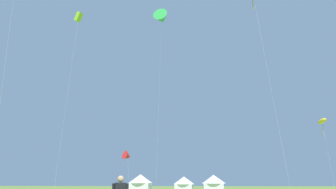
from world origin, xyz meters
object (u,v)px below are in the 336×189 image
(kite_green_delta, at_px, (162,18))
(festival_tent_right, at_px, (184,183))
(festival_tent_center, at_px, (214,182))
(kite_yellow_parafoil, at_px, (322,121))
(kite_red_delta, at_px, (128,156))
(kite_lime_box, at_px, (78,18))
(festival_tent_left, at_px, (140,182))

(kite_green_delta, relative_size, festival_tent_right, 7.66)
(festival_tent_right, bearing_deg, festival_tent_center, 0.00)
(kite_yellow_parafoil, bearing_deg, festival_tent_right, 138.77)
(festival_tent_center, bearing_deg, kite_red_delta, -146.67)
(kite_red_delta, height_order, kite_green_delta, kite_green_delta)
(kite_yellow_parafoil, xyz_separation_m, festival_tent_center, (-16.54, 19.87, -8.59))
(kite_red_delta, xyz_separation_m, kite_lime_box, (-2.46, -19.89, 18.20))
(kite_green_delta, xyz_separation_m, festival_tent_left, (-6.73, 13.67, -30.44))
(kite_green_delta, height_order, festival_tent_right, kite_green_delta)
(kite_red_delta, bearing_deg, kite_green_delta, -26.57)
(kite_green_delta, xyz_separation_m, festival_tent_center, (8.65, 13.67, -30.53))
(kite_red_delta, distance_m, kite_lime_box, 27.07)
(kite_yellow_parafoil, xyz_separation_m, festival_tent_left, (-31.92, 19.87, -8.50))
(kite_green_delta, distance_m, festival_tent_center, 34.55)
(festival_tent_center, bearing_deg, festival_tent_right, 180.00)
(festival_tent_left, bearing_deg, festival_tent_center, 0.00)
(kite_lime_box, xyz_separation_m, festival_tent_right, (11.87, 30.11, -22.99))
(kite_red_delta, xyz_separation_m, kite_green_delta, (6.89, -3.45, 25.92))
(kite_lime_box, height_order, festival_tent_right, kite_lime_box)
(kite_yellow_parafoil, relative_size, festival_tent_right, 2.46)
(kite_lime_box, bearing_deg, kite_yellow_parafoil, 16.51)
(festival_tent_center, bearing_deg, kite_yellow_parafoil, -50.23)
(kite_yellow_parafoil, relative_size, festival_tent_center, 2.21)
(kite_red_delta, height_order, festival_tent_right, kite_red_delta)
(kite_red_delta, bearing_deg, festival_tent_center, 33.33)
(festival_tent_left, relative_size, festival_tent_right, 1.17)
(kite_green_delta, bearing_deg, festival_tent_center, 57.67)
(kite_red_delta, bearing_deg, kite_lime_box, -97.05)
(kite_lime_box, relative_size, kite_green_delta, 0.75)
(kite_lime_box, bearing_deg, festival_tent_left, 85.01)
(kite_lime_box, height_order, festival_tent_left, kite_lime_box)
(kite_red_delta, distance_m, kite_green_delta, 27.04)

